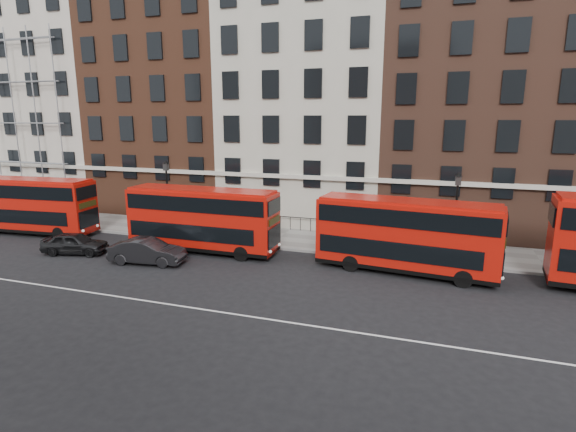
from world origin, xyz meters
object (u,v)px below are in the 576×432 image
(bus_a, at_px, (29,204))
(bus_b, at_px, (202,218))
(car_rear, at_px, (75,243))
(bus_c, at_px, (405,234))
(car_front, at_px, (147,251))

(bus_a, bearing_deg, bus_b, -5.09)
(bus_b, height_order, car_rear, bus_b)
(bus_a, bearing_deg, car_rear, -28.86)
(bus_b, distance_m, car_rear, 8.21)
(bus_a, bearing_deg, bus_c, -5.08)
(bus_c, bearing_deg, car_front, -161.72)
(car_rear, relative_size, car_front, 0.90)
(bus_a, xyz_separation_m, car_rear, (6.87, -3.03, -1.54))
(bus_b, height_order, bus_c, bus_c)
(bus_b, relative_size, car_rear, 2.42)
(bus_b, xyz_separation_m, car_front, (-1.94, -3.18, -1.47))
(bus_a, relative_size, bus_c, 1.00)
(car_rear, height_order, car_front, car_front)
(bus_c, height_order, car_front, bus_c)
(car_front, bearing_deg, bus_a, 67.95)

